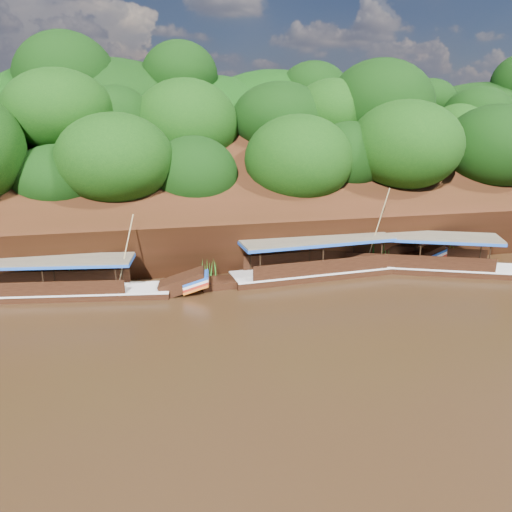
# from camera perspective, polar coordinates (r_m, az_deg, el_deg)

# --- Properties ---
(ground) EXTENTS (160.00, 160.00, 0.00)m
(ground) POSITION_cam_1_polar(r_m,az_deg,el_deg) (25.22, 9.10, -8.38)
(ground) COLOR black
(ground) RESTS_ON ground
(riverbank) EXTENTS (120.00, 30.06, 19.40)m
(riverbank) POSITION_cam_1_polar(r_m,az_deg,el_deg) (45.58, -1.37, 5.59)
(riverbank) COLOR black
(riverbank) RESTS_ON ground
(boat_0) EXTENTS (15.07, 7.72, 6.06)m
(boat_0) POSITION_cam_1_polar(r_m,az_deg,el_deg) (35.51, 20.44, -0.84)
(boat_0) COLOR black
(boat_0) RESTS_ON ground
(boat_1) EXTENTS (15.11, 3.40, 6.27)m
(boat_1) POSITION_cam_1_polar(r_m,az_deg,el_deg) (33.26, 9.31, -1.10)
(boat_1) COLOR black
(boat_1) RESTS_ON ground
(boat_2) EXTENTS (14.63, 3.97, 5.21)m
(boat_2) POSITION_cam_1_polar(r_m,az_deg,el_deg) (30.85, -19.80, -3.44)
(boat_2) COLOR black
(boat_2) RESTS_ON ground
(reeds) EXTENTS (49.93, 2.38, 1.78)m
(reeds) POSITION_cam_1_polar(r_m,az_deg,el_deg) (32.55, -2.06, -0.84)
(reeds) COLOR #246D1B
(reeds) RESTS_ON ground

